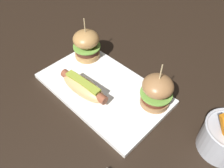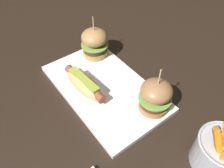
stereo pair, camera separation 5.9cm
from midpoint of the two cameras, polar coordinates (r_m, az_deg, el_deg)
ground_plane at (r=0.65m, az=0.61°, el=-1.51°), size 3.00×3.00×0.00m
platter_main at (r=0.64m, az=0.61°, el=-1.09°), size 0.37×0.22×0.01m
hot_dog at (r=0.61m, az=-4.44°, el=-0.09°), size 0.16×0.06×0.05m
slider_left at (r=0.72m, az=-2.14°, el=10.59°), size 0.09×0.09×0.14m
slider_right at (r=0.57m, az=14.09°, el=-3.16°), size 0.08×0.08×0.14m
fries_bucket at (r=0.55m, az=29.02°, el=-15.30°), size 0.11×0.11×0.14m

